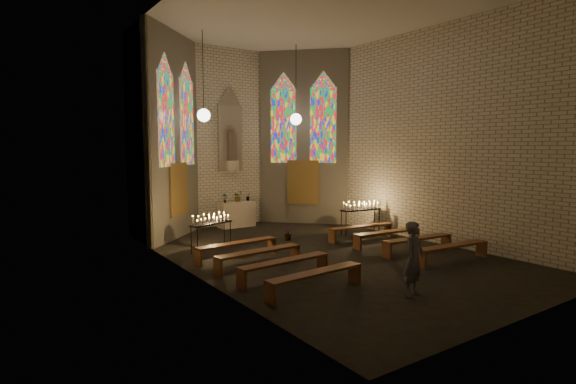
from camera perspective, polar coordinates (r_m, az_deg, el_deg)
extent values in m
plane|color=black|center=(13.38, 4.48, -7.83)|extent=(12.00, 12.00, 0.00)
cube|color=beige|center=(18.09, -7.47, 6.84)|extent=(8.00, 0.02, 7.00)
cube|color=beige|center=(9.14, 29.06, 7.31)|extent=(8.00, 0.02, 7.00)
cube|color=beige|center=(10.96, -12.08, 7.52)|extent=(0.02, 12.00, 7.00)
cube|color=beige|center=(15.82, 16.05, 6.84)|extent=(0.02, 12.00, 7.00)
cube|color=silver|center=(13.57, 4.72, 22.27)|extent=(8.00, 12.00, 0.01)
cube|color=beige|center=(15.85, -14.39, 6.88)|extent=(2.72, 2.72, 7.00)
cube|color=beige|center=(18.46, 2.01, 6.87)|extent=(2.72, 2.72, 7.00)
cube|color=#4C3F8C|center=(15.07, -15.20, 8.83)|extent=(0.78, 0.78, 3.00)
cube|color=#4C3F8C|center=(16.54, -12.72, 8.60)|extent=(0.78, 0.78, 3.00)
cube|color=#4C3F8C|center=(18.46, -0.58, 8.42)|extent=(0.78, 0.78, 3.00)
cube|color=#4C3F8C|center=(18.21, 4.48, 8.44)|extent=(0.78, 0.78, 3.00)
cube|color=brown|center=(15.83, -13.67, 0.37)|extent=(0.95, 0.95, 1.80)
cube|color=brown|center=(18.34, 1.91, 1.24)|extent=(0.95, 0.95, 1.80)
cube|color=gray|center=(18.01, -7.36, 6.85)|extent=(1.00, 0.12, 2.60)
cone|color=gray|center=(18.12, -7.43, 12.07)|extent=(1.00, 1.00, 0.80)
cube|color=beige|center=(17.90, -7.11, 3.34)|extent=(0.45, 0.30, 0.40)
cylinder|color=brown|center=(17.89, -7.14, 5.74)|extent=(0.36, 0.36, 1.10)
sphere|color=brown|center=(17.90, -7.17, 7.82)|extent=(0.26, 0.26, 0.26)
sphere|color=white|center=(15.59, -10.65, 9.56)|extent=(0.44, 0.44, 0.44)
cylinder|color=black|center=(15.75, -10.75, 14.64)|extent=(0.02, 0.02, 2.80)
sphere|color=white|center=(17.46, 1.01, 9.23)|extent=(0.44, 0.44, 0.44)
cylinder|color=black|center=(17.60, 1.02, 13.79)|extent=(0.02, 0.02, 2.80)
cube|color=beige|center=(17.79, -6.55, -2.82)|extent=(1.40, 0.60, 1.00)
imported|color=#4C723F|center=(17.37, -8.04, -0.77)|extent=(0.23, 0.19, 0.37)
imported|color=#4C723F|center=(17.74, -6.42, -0.53)|extent=(0.48, 0.45, 0.42)
imported|color=#4C723F|center=(17.99, -5.07, -0.53)|extent=(0.23, 0.20, 0.36)
imported|color=#4C723F|center=(15.20, -0.01, -5.28)|extent=(0.26, 0.26, 0.46)
cube|color=black|center=(13.77, -9.72, -3.96)|extent=(1.48, 0.80, 0.05)
cylinder|color=black|center=(13.30, -11.43, -6.21)|extent=(0.03, 0.03, 0.82)
cylinder|color=black|center=(14.22, -7.32, -5.37)|extent=(0.03, 0.03, 0.82)
cylinder|color=black|center=(13.51, -12.20, -6.05)|extent=(0.03, 0.03, 0.82)
cylinder|color=black|center=(14.41, -8.10, -5.23)|extent=(0.03, 0.03, 0.82)
cube|color=black|center=(16.34, 9.22, -2.24)|extent=(1.58, 0.57, 0.05)
cylinder|color=black|center=(15.89, 7.37, -4.10)|extent=(0.03, 0.03, 0.87)
cylinder|color=black|center=(16.73, 11.50, -3.67)|extent=(0.03, 0.03, 0.87)
cylinder|color=black|center=(16.13, 6.79, -3.94)|extent=(0.03, 0.03, 0.87)
cylinder|color=black|center=(16.95, 10.90, -3.53)|extent=(0.03, 0.03, 0.87)
cube|color=brown|center=(12.74, -6.48, -6.48)|extent=(2.50, 0.53, 0.06)
cube|color=brown|center=(12.21, -11.34, -8.17)|extent=(0.09, 0.35, 0.45)
cube|color=brown|center=(13.46, -2.06, -6.76)|extent=(0.09, 0.35, 0.45)
cube|color=brown|center=(15.48, 9.29, -4.34)|extent=(2.50, 0.53, 0.06)
cube|color=brown|center=(14.79, 5.61, -5.64)|extent=(0.09, 0.35, 0.45)
cube|color=brown|center=(16.30, 12.60, -4.69)|extent=(0.09, 0.35, 0.45)
cube|color=brown|center=(11.72, -3.72, -7.53)|extent=(2.50, 0.53, 0.06)
cube|color=brown|center=(11.15, -8.90, -9.47)|extent=(0.09, 0.35, 0.45)
cube|color=brown|center=(12.48, 0.90, -7.75)|extent=(0.09, 0.35, 0.45)
cube|color=brown|center=(14.64, 12.53, -4.98)|extent=(2.50, 0.53, 0.06)
cube|color=brown|center=(13.91, 8.79, -6.41)|extent=(0.09, 0.35, 0.45)
cube|color=brown|center=(15.52, 15.84, -5.30)|extent=(0.09, 0.35, 0.45)
cube|color=brown|center=(10.73, -0.43, -8.77)|extent=(2.50, 0.53, 0.06)
cube|color=brown|center=(10.12, -5.94, -11.02)|extent=(0.09, 0.35, 0.45)
cube|color=brown|center=(11.55, 4.36, -8.88)|extent=(0.09, 0.35, 0.45)
cube|color=brown|center=(13.87, 16.15, -5.67)|extent=(2.50, 0.53, 0.06)
cube|color=brown|center=(13.08, 12.40, -7.26)|extent=(0.09, 0.35, 0.45)
cube|color=brown|center=(14.79, 19.41, -5.94)|extent=(0.09, 0.35, 0.45)
cube|color=brown|center=(9.79, 3.53, -10.20)|extent=(2.50, 0.53, 0.06)
cube|color=brown|center=(9.13, -2.28, -12.87)|extent=(0.09, 0.35, 0.45)
cube|color=brown|center=(10.67, 8.44, -10.16)|extent=(0.09, 0.35, 0.45)
cube|color=brown|center=(13.15, 20.20, -6.41)|extent=(2.50, 0.53, 0.06)
cube|color=brown|center=(12.32, 16.50, -8.18)|extent=(0.09, 0.35, 0.45)
cube|color=brown|center=(14.13, 23.35, -6.63)|extent=(0.09, 0.35, 0.45)
imported|color=#4A4A53|center=(9.89, 15.69, -8.18)|extent=(0.66, 0.52, 1.58)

